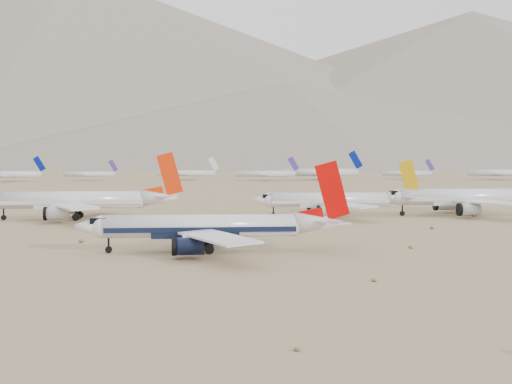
% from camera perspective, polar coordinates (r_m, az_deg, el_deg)
% --- Properties ---
extents(ground, '(7000.00, 7000.00, 0.00)m').
position_cam_1_polar(ground, '(112.85, 0.56, -4.79)').
color(ground, '#937C55').
rests_on(ground, ground).
extents(main_airliner, '(40.83, 39.88, 14.41)m').
position_cam_1_polar(main_airliner, '(112.38, -3.50, -2.80)').
color(main_airliner, silver).
rests_on(main_airliner, ground).
extents(row2_navy_widebody, '(45.59, 44.58, 16.22)m').
position_cam_1_polar(row2_navy_widebody, '(187.67, 16.89, -0.42)').
color(row2_navy_widebody, silver).
rests_on(row2_navy_widebody, ground).
extents(row2_gold_tail, '(39.84, 38.96, 14.18)m').
position_cam_1_polar(row2_gold_tail, '(178.06, 6.42, -0.67)').
color(row2_gold_tail, silver).
rests_on(row2_gold_tail, ground).
extents(row2_orange_tail, '(44.86, 43.88, 16.00)m').
position_cam_1_polar(row2_orange_tail, '(172.76, -13.88, -0.67)').
color(row2_orange_tail, silver).
rests_on(row2_orange_tail, ground).
extents(distant_storage_row, '(568.63, 59.54, 15.56)m').
position_cam_1_polar(distant_storage_row, '(423.29, -2.40, 1.52)').
color(distant_storage_row, silver).
rests_on(distant_storage_row, ground).
extents(mountain_range, '(7354.00, 3024.00, 470.00)m').
position_cam_1_polar(mountain_range, '(1769.83, -2.49, 8.67)').
color(mountain_range, slate).
rests_on(mountain_range, ground).
extents(foothills, '(4637.50, 1395.00, 155.00)m').
position_cam_1_polar(foothills, '(1326.28, 18.88, 5.08)').
color(foothills, slate).
rests_on(foothills, ground).
extents(desert_scrub, '(261.14, 121.67, 0.63)m').
position_cam_1_polar(desert_scrub, '(82.93, -1.72, -7.43)').
color(desert_scrub, brown).
rests_on(desert_scrub, ground).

